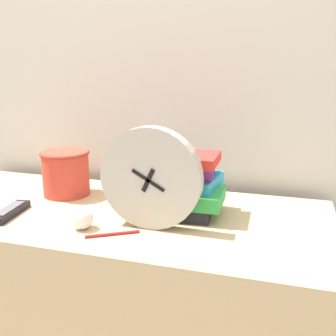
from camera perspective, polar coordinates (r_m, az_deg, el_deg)
The scene contains 8 objects.
wall_back at distance 1.45m, azimuth -2.98°, elevation 14.91°, with size 6.00×0.04×2.40m.
desk at distance 1.38m, azimuth -7.77°, elevation -21.21°, with size 1.29×0.56×0.77m.
desk_clock at distance 1.02m, azimuth -2.53°, elevation -1.52°, with size 0.27×0.04×0.27m.
book_stack at distance 1.14m, azimuth 2.11°, elevation -2.19°, with size 0.25×0.20×0.18m.
basket at distance 1.35m, azimuth -14.61°, elevation -0.48°, with size 0.16×0.16×0.15m.
tv_remote at distance 1.23m, azimuth -21.94°, elevation -5.90°, with size 0.06×0.16×0.02m.
crumpled_paper_ball at distance 1.07m, azimuth -12.34°, elevation -7.15°, with size 0.06×0.06×0.06m.
pen at distance 1.02m, azimuth -8.06°, elevation -9.47°, with size 0.12×0.08×0.01m.
Camera 1 is at (0.49, -0.73, 1.19)m, focal length 42.00 mm.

